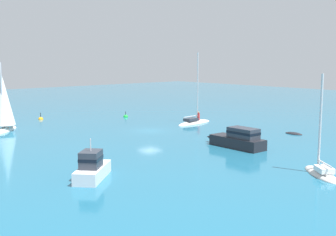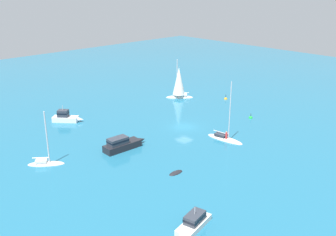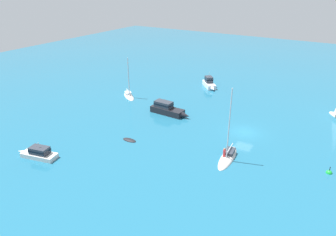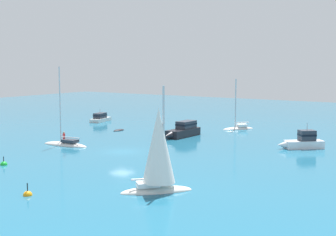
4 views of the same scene
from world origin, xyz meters
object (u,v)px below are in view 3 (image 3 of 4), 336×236
object	(u,v)px
motor_cruiser	(39,153)
motor_cruiser_1	(168,109)
channel_buoy	(329,173)
cabin_cruiser	(209,83)
sailboat	(129,95)
ketch	(228,157)
dinghy	(130,140)

from	to	relation	value
motor_cruiser	motor_cruiser_1	distance (m)	22.00
channel_buoy	cabin_cruiser	bearing A→B (deg)	49.54
motor_cruiser	sailboat	world-z (taller)	sailboat
motor_cruiser_1	cabin_cruiser	size ratio (longest dim) A/B	1.45
motor_cruiser	channel_buoy	xyz separation A→B (m)	(15.75, -32.63, -0.63)
motor_cruiser_1	channel_buoy	world-z (taller)	motor_cruiser_1
motor_cruiser_1	motor_cruiser	bearing A→B (deg)	-105.70
ketch	dinghy	bearing A→B (deg)	-84.52
sailboat	dinghy	bearing A→B (deg)	-13.72
motor_cruiser_1	cabin_cruiser	xyz separation A→B (m)	(16.88, -0.00, -0.04)
ketch	cabin_cruiser	distance (m)	28.96
ketch	cabin_cruiser	bearing A→B (deg)	-156.44
dinghy	channel_buoy	size ratio (longest dim) A/B	1.84
cabin_cruiser	channel_buoy	distance (m)	34.03
sailboat	cabin_cruiser	distance (m)	17.46
dinghy	motor_cruiser	size ratio (longest dim) A/B	0.38
dinghy	channel_buoy	bearing A→B (deg)	13.42
sailboat	cabin_cruiser	bearing A→B (deg)	89.18
motor_cruiser	sailboat	distance (m)	24.60
sailboat	motor_cruiser	bearing A→B (deg)	-42.12
motor_cruiser	motor_cruiser_1	world-z (taller)	motor_cruiser
ketch	channel_buoy	size ratio (longest dim) A/B	8.37
sailboat	channel_buoy	bearing A→B (deg)	25.07
dinghy	cabin_cruiser	distance (m)	28.01
dinghy	motor_cruiser	distance (m)	12.17
motor_cruiser	sailboat	xyz separation A→B (m)	(24.24, 4.20, -0.40)
ketch	channel_buoy	world-z (taller)	ketch
sailboat	cabin_cruiser	xyz separation A→B (m)	(13.59, -10.95, 0.59)
dinghy	channel_buoy	xyz separation A→B (m)	(5.92, -25.48, 0.01)
dinghy	cabin_cruiser	xyz separation A→B (m)	(27.99, 0.40, 0.82)
motor_cruiser	sailboat	bearing A→B (deg)	-92.75
dinghy	sailboat	distance (m)	18.34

